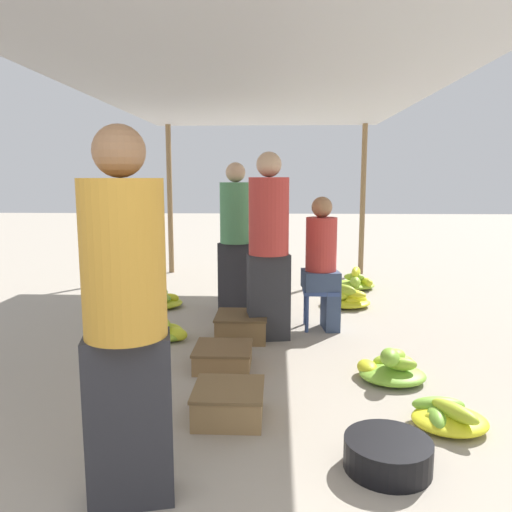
% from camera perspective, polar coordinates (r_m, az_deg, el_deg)
% --- Properties ---
extents(canopy_post_back_left, '(0.08, 0.08, 2.29)m').
position_cam_1_polar(canopy_post_back_left, '(7.92, -9.82, 6.32)').
color(canopy_post_back_left, olive).
rests_on(canopy_post_back_left, ground).
extents(canopy_post_back_right, '(0.08, 0.08, 2.29)m').
position_cam_1_polar(canopy_post_back_right, '(7.85, 12.10, 6.24)').
color(canopy_post_back_right, olive).
rests_on(canopy_post_back_right, ground).
extents(canopy_tarp, '(3.38, 6.47, 0.04)m').
position_cam_1_polar(canopy_tarp, '(4.77, 0.21, 18.93)').
color(canopy_tarp, '#B2B2B7').
rests_on(canopy_tarp, canopy_post_front_left).
extents(vendor_foreground, '(0.43, 0.43, 1.70)m').
position_cam_1_polar(vendor_foreground, '(2.27, -14.67, -6.55)').
color(vendor_foreground, '#2D2D33').
rests_on(vendor_foreground, ground).
extents(stool, '(0.34, 0.34, 0.40)m').
position_cam_1_polar(stool, '(4.96, 7.34, -4.60)').
color(stool, '#384C84').
rests_on(stool, ground).
extents(vendor_seated, '(0.38, 0.37, 1.30)m').
position_cam_1_polar(vendor_seated, '(4.90, 7.64, -0.60)').
color(vendor_seated, '#384766').
rests_on(vendor_seated, ground).
extents(basin_black, '(0.45, 0.45, 0.16)m').
position_cam_1_polar(basin_black, '(2.82, 14.82, -21.04)').
color(basin_black, black).
rests_on(basin_black, ground).
extents(banana_pile_left_0, '(0.53, 0.40, 0.20)m').
position_cam_1_polar(banana_pile_left_0, '(4.72, -10.57, -8.66)').
color(banana_pile_left_0, '#9AC230').
rests_on(banana_pile_left_0, ground).
extents(banana_pile_left_1, '(0.54, 0.55, 0.20)m').
position_cam_1_polar(banana_pile_left_1, '(5.90, -10.86, -5.03)').
color(banana_pile_left_1, yellow).
rests_on(banana_pile_left_1, ground).
extents(banana_pile_right_0, '(0.49, 0.48, 0.27)m').
position_cam_1_polar(banana_pile_right_0, '(3.89, 15.11, -12.30)').
color(banana_pile_right_0, '#A0C42F').
rests_on(banana_pile_right_0, ground).
extents(banana_pile_right_1, '(0.57, 0.57, 0.30)m').
position_cam_1_polar(banana_pile_right_1, '(6.87, 11.24, -2.97)').
color(banana_pile_right_1, '#9BC230').
rests_on(banana_pile_right_1, ground).
extents(banana_pile_right_2, '(0.57, 0.50, 0.27)m').
position_cam_1_polar(banana_pile_right_2, '(5.89, 10.35, -4.89)').
color(banana_pile_right_2, yellow).
rests_on(banana_pile_right_2, ground).
extents(banana_pile_right_3, '(0.44, 0.47, 0.18)m').
position_cam_1_polar(banana_pile_right_3, '(3.33, 20.92, -16.77)').
color(banana_pile_right_3, '#77B437').
rests_on(banana_pile_right_3, ground).
extents(crate_near, '(0.47, 0.47, 0.23)m').
position_cam_1_polar(crate_near, '(4.67, -1.65, -8.03)').
color(crate_near, brown).
rests_on(crate_near, ground).
extents(crate_mid, '(0.45, 0.45, 0.17)m').
position_cam_1_polar(crate_mid, '(4.01, -3.77, -11.41)').
color(crate_mid, olive).
rests_on(crate_mid, ground).
extents(crate_far, '(0.43, 0.43, 0.20)m').
position_cam_1_polar(crate_far, '(3.21, -3.14, -16.39)').
color(crate_far, '#9E7A4C').
rests_on(crate_far, ground).
extents(shopper_walking_mid, '(0.42, 0.42, 1.71)m').
position_cam_1_polar(shopper_walking_mid, '(4.51, 1.45, 1.38)').
color(shopper_walking_mid, '#2D2D33').
rests_on(shopper_walking_mid, ground).
extents(shopper_walking_far, '(0.43, 0.43, 1.65)m').
position_cam_1_polar(shopper_walking_far, '(5.54, -2.31, 2.44)').
color(shopper_walking_far, '#2D2D33').
rests_on(shopper_walking_far, ground).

